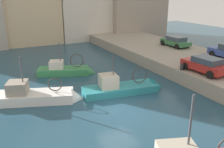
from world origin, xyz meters
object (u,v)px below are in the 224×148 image
at_px(fishing_boat_teal, 124,90).
at_px(parked_car_red, 205,65).
at_px(fishing_boat_green, 67,73).
at_px(fishing_boat_white, 38,100).
at_px(parked_car_green, 176,41).
at_px(mooring_bollard_mid, 182,67).

bearing_deg(fishing_boat_teal, parked_car_red, -15.47).
height_order(fishing_boat_green, parked_car_red, fishing_boat_green).
bearing_deg(fishing_boat_white, parked_car_red, -13.45).
relative_size(parked_car_red, parked_car_green, 1.02).
bearing_deg(mooring_bollard_mid, fishing_boat_teal, 175.43).
distance_m(fishing_boat_teal, mooring_bollard_mid, 5.63).
xyz_separation_m(parked_car_green, mooring_bollard_mid, (-5.88, -7.71, -0.39)).
distance_m(parked_car_green, mooring_bollard_mid, 9.71).
bearing_deg(parked_car_red, mooring_bollard_mid, 130.78).
height_order(fishing_boat_green, mooring_bollard_mid, fishing_boat_green).
xyz_separation_m(parked_car_red, mooring_bollard_mid, (-1.22, 1.41, -0.42)).
xyz_separation_m(fishing_boat_teal, fishing_boat_white, (-6.52, 1.31, -0.02)).
bearing_deg(mooring_bollard_mid, fishing_boat_white, 171.71).
bearing_deg(mooring_bollard_mid, parked_car_green, 52.66).
xyz_separation_m(fishing_boat_white, parked_car_red, (13.20, -3.16, 1.77)).
height_order(fishing_boat_teal, parked_car_green, fishing_boat_teal).
height_order(fishing_boat_teal, mooring_bollard_mid, fishing_boat_teal).
relative_size(parked_car_red, mooring_bollard_mid, 7.20).
height_order(fishing_boat_teal, fishing_boat_white, fishing_boat_white).
bearing_deg(fishing_boat_green, parked_car_green, 3.27).
xyz_separation_m(fishing_boat_teal, mooring_bollard_mid, (5.46, -0.44, 1.33)).
xyz_separation_m(fishing_boat_green, fishing_boat_white, (-3.76, -5.16, 0.01)).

